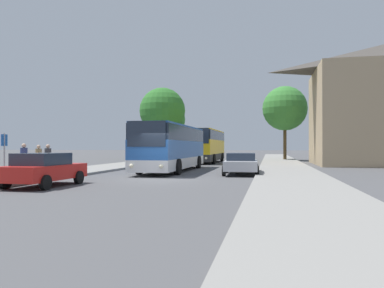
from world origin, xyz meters
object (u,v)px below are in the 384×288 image
at_px(bus_stop_sign, 4,150).
at_px(tree_left_near, 162,111).
at_px(parked_car_right_near, 241,163).
at_px(tree_left_far, 170,120).
at_px(bus_front, 172,147).
at_px(pedestrian_walking_back, 39,159).
at_px(tree_right_near, 285,109).
at_px(pedestrian_waiting_far, 48,159).
at_px(parked_car_left_curb, 44,169).
at_px(bus_middle, 206,145).
at_px(pedestrian_waiting_near, 24,160).

bearing_deg(bus_stop_sign, tree_left_near, 90.29).
height_order(parked_car_right_near, tree_left_far, tree_left_far).
xyz_separation_m(bus_front, tree_left_near, (-6.68, 20.37, 4.63)).
distance_m(parked_car_right_near, tree_left_far, 30.86).
height_order(pedestrian_walking_back, tree_right_near, tree_right_near).
height_order(bus_stop_sign, pedestrian_waiting_far, bus_stop_sign).
height_order(bus_front, tree_left_near, tree_left_near).
bearing_deg(parked_car_left_curb, pedestrian_walking_back, 127.63).
bearing_deg(tree_right_near, pedestrian_walking_back, -118.41).
bearing_deg(bus_front, tree_left_far, 104.94).
bearing_deg(pedestrian_waiting_far, parked_car_right_near, 3.23).
distance_m(bus_middle, parked_car_left_curb, 25.54).
bearing_deg(pedestrian_waiting_near, pedestrian_walking_back, 134.96).
distance_m(bus_stop_sign, tree_left_far, 34.90).
relative_size(parked_car_left_curb, pedestrian_waiting_far, 2.41).
distance_m(tree_left_near, tree_right_near, 15.47).
height_order(parked_car_right_near, pedestrian_waiting_far, pedestrian_waiting_far).
height_order(parked_car_right_near, pedestrian_walking_back, pedestrian_walking_back).
bearing_deg(tree_right_near, parked_car_right_near, -98.47).
bearing_deg(bus_front, pedestrian_waiting_near, -125.65).
bearing_deg(tree_left_near, pedestrian_walking_back, -89.69).
distance_m(parked_car_right_near, pedestrian_walking_back, 12.21).
distance_m(pedestrian_waiting_near, tree_right_near, 34.15).
height_order(bus_front, tree_right_near, tree_right_near).
bearing_deg(parked_car_left_curb, pedestrian_waiting_near, 138.80).
height_order(bus_middle, pedestrian_waiting_near, bus_middle).
xyz_separation_m(pedestrian_waiting_near, pedestrian_waiting_far, (0.45, 1.49, -0.02)).
relative_size(parked_car_left_curb, bus_stop_sign, 1.83).
bearing_deg(bus_front, tree_left_near, 107.71).
bearing_deg(bus_stop_sign, bus_middle, 74.12).
bearing_deg(pedestrian_waiting_near, bus_middle, 104.37).
relative_size(pedestrian_walking_back, tree_left_far, 0.22).
relative_size(parked_car_left_curb, pedestrian_waiting_near, 2.36).
bearing_deg(pedestrian_waiting_far, parked_car_left_curb, -78.95).
bearing_deg(tree_right_near, tree_left_near, -173.96).
distance_m(pedestrian_walking_back, tree_left_near, 27.08).
bearing_deg(pedestrian_waiting_far, tree_left_far, 72.92).
xyz_separation_m(parked_car_right_near, tree_right_near, (3.63, 24.40, 5.76)).
xyz_separation_m(tree_left_near, tree_right_near, (15.38, 1.63, 0.13)).
relative_size(bus_middle, parked_car_left_curb, 2.73).
bearing_deg(pedestrian_walking_back, tree_left_near, 89.88).
distance_m(bus_middle, parked_car_right_near, 17.34).
relative_size(bus_middle, pedestrian_walking_back, 6.67).
relative_size(bus_stop_sign, pedestrian_waiting_near, 1.29).
bearing_deg(pedestrian_walking_back, tree_left_far, 90.47).
bearing_deg(tree_left_far, bus_front, -74.62).
height_order(tree_left_near, tree_right_near, tree_left_near).
distance_m(bus_front, bus_middle, 14.17).
bearing_deg(tree_left_far, parked_car_left_curb, -83.59).
distance_m(tree_left_far, tree_right_near, 16.16).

